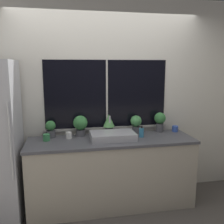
# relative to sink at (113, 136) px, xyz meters

# --- Properties ---
(ground_plane) EXTENTS (14.00, 14.00, 0.00)m
(ground_plane) POSITION_rel_sink_xyz_m (-0.01, -0.29, -0.94)
(ground_plane) COLOR #4C4742
(wall_back) EXTENTS (8.00, 0.09, 2.70)m
(wall_back) POSITION_rel_sink_xyz_m (-0.01, 0.38, 0.41)
(wall_back) COLOR silver
(wall_back) RESTS_ON ground_plane
(wall_right) EXTENTS (0.06, 7.00, 2.70)m
(wall_right) POSITION_rel_sink_xyz_m (1.99, 1.21, 0.41)
(wall_right) COLOR silver
(wall_right) RESTS_ON ground_plane
(counter) EXTENTS (2.11, 0.62, 0.90)m
(counter) POSITION_rel_sink_xyz_m (-0.01, 0.01, -0.49)
(counter) COLOR #B2A893
(counter) RESTS_ON ground_plane
(sink) EXTENTS (0.56, 0.40, 0.26)m
(sink) POSITION_rel_sink_xyz_m (0.00, 0.00, 0.00)
(sink) COLOR #ADADB2
(sink) RESTS_ON counter
(potted_plant_far_left) EXTENTS (0.13, 0.13, 0.22)m
(potted_plant_far_left) POSITION_rel_sink_xyz_m (-0.77, 0.24, 0.07)
(potted_plant_far_left) COLOR #4C4C51
(potted_plant_far_left) RESTS_ON counter
(potted_plant_left) EXTENTS (0.19, 0.19, 0.27)m
(potted_plant_left) POSITION_rel_sink_xyz_m (-0.39, 0.24, 0.11)
(potted_plant_left) COLOR #4C4C51
(potted_plant_left) RESTS_ON counter
(potted_plant_center) EXTENTS (0.15, 0.15, 0.28)m
(potted_plant_center) POSITION_rel_sink_xyz_m (-0.00, 0.24, 0.11)
(potted_plant_center) COLOR #4C4C51
(potted_plant_center) RESTS_ON counter
(potted_plant_right) EXTENTS (0.15, 0.15, 0.25)m
(potted_plant_right) POSITION_rel_sink_xyz_m (0.37, 0.24, 0.10)
(potted_plant_right) COLOR #4C4C51
(potted_plant_right) RESTS_ON counter
(potted_plant_far_right) EXTENTS (0.16, 0.16, 0.27)m
(potted_plant_far_right) POSITION_rel_sink_xyz_m (0.72, 0.24, 0.12)
(potted_plant_far_right) COLOR #4C4C51
(potted_plant_far_right) RESTS_ON counter
(soap_bottle) EXTENTS (0.06, 0.06, 0.15)m
(soap_bottle) POSITION_rel_sink_xyz_m (0.39, 0.03, 0.02)
(soap_bottle) COLOR teal
(soap_bottle) RESTS_ON counter
(mug_green) EXTENTS (0.08, 0.08, 0.08)m
(mug_green) POSITION_rel_sink_xyz_m (-0.82, 0.10, -0.00)
(mug_green) COLOR #38844C
(mug_green) RESTS_ON counter
(mug_white) EXTENTS (0.08, 0.08, 0.08)m
(mug_white) POSITION_rel_sink_xyz_m (-0.54, 0.15, -0.00)
(mug_white) COLOR white
(mug_white) RESTS_ON counter
(mug_blue) EXTENTS (0.08, 0.08, 0.08)m
(mug_blue) POSITION_rel_sink_xyz_m (0.94, 0.21, -0.01)
(mug_blue) COLOR #3351AD
(mug_blue) RESTS_ON counter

